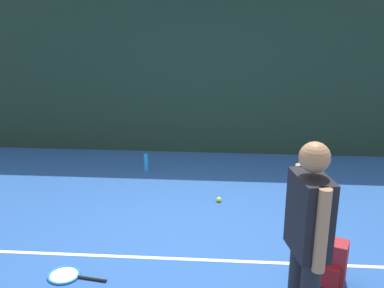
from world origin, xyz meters
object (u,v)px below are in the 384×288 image
object	(u,v)px
tennis_player	(308,237)
backpack	(330,263)
tennis_racket	(67,275)
water_bottle	(146,162)
tennis_ball_near_player	(219,199)

from	to	relation	value
tennis_player	backpack	size ratio (longest dim) A/B	3.86
tennis_racket	water_bottle	distance (m)	2.87
tennis_player	tennis_racket	xyz separation A→B (m)	(-2.14, 0.77, -0.95)
backpack	water_bottle	bearing A→B (deg)	150.03
backpack	water_bottle	distance (m)	3.56
water_bottle	tennis_ball_near_player	bearing A→B (deg)	-42.17
tennis_player	water_bottle	distance (m)	4.15
tennis_racket	backpack	bearing A→B (deg)	-168.76
tennis_ball_near_player	water_bottle	distance (m)	1.56
tennis_player	backpack	xyz separation A→B (m)	(0.41, 0.87, -0.76)
tennis_player	tennis_racket	world-z (taller)	tennis_player
tennis_racket	backpack	world-z (taller)	backpack
tennis_ball_near_player	tennis_player	bearing A→B (deg)	-75.29
water_bottle	backpack	bearing A→B (deg)	-50.96
backpack	water_bottle	world-z (taller)	backpack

